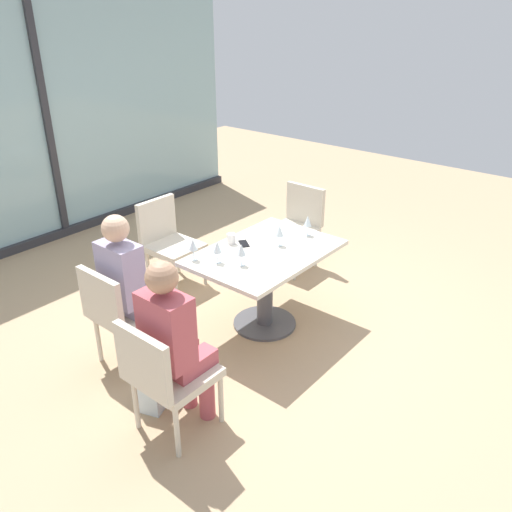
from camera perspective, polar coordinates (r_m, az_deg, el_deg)
The scene contains 17 objects.
ground_plane at distance 4.73m, azimuth 0.94°, elevation -7.45°, with size 12.00×12.00×0.00m, color tan.
window_wall_backdrop at distance 6.59m, azimuth -21.76°, elevation 11.96°, with size 5.58×0.10×2.70m.
dining_table_main at distance 4.45m, azimuth 0.99°, elevation -1.61°, with size 1.26×0.86×0.73m.
chair_far_left at distance 4.10m, azimuth -14.63°, elevation -5.84°, with size 0.50×0.46×0.87m.
chair_side_end at distance 3.42m, azimuth -10.03°, elevation -12.46°, with size 0.50×0.46×0.87m.
chair_far_right at distance 5.57m, azimuth 4.46°, elevation 3.67°, with size 0.50×0.46×0.87m.
chair_near_window at distance 5.25m, azimuth -9.62°, elevation 1.94°, with size 0.46×0.51×0.87m.
person_far_left at distance 4.06m, azimuth -13.73°, elevation -2.80°, with size 0.39×0.34×1.26m.
person_side_end at distance 3.36m, azimuth -8.89°, elevation -8.89°, with size 0.39×0.34×1.26m.
wine_glass_0 at distance 4.64m, azimuth 5.68°, elevation 3.78°, with size 0.07×0.07×0.18m.
wine_glass_1 at distance 4.19m, azimuth -6.91°, elevation 1.21°, with size 0.07×0.07×0.18m.
wine_glass_2 at distance 4.12m, azimuth -4.26°, elevation 0.93°, with size 0.07×0.07×0.18m.
wine_glass_3 at distance 4.07m, azimuth -1.62°, elevation 0.64°, with size 0.07×0.07×0.18m.
wine_glass_4 at distance 4.42m, azimuth 2.58°, elevation 2.72°, with size 0.07×0.07×0.18m.
coffee_cup at distance 4.49m, azimuth -2.73°, elevation 1.91°, with size 0.08×0.08×0.09m, color white.
cell_phone_on_table at distance 4.49m, azimuth -1.33°, elevation 1.37°, with size 0.07×0.14×0.01m, color black.
handbag_0 at distance 3.89m, azimuth -10.74°, elevation -13.83°, with size 0.30×0.16×0.28m, color silver.
Camera 1 is at (-3.09, -2.45, 2.60)m, focal length 36.55 mm.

